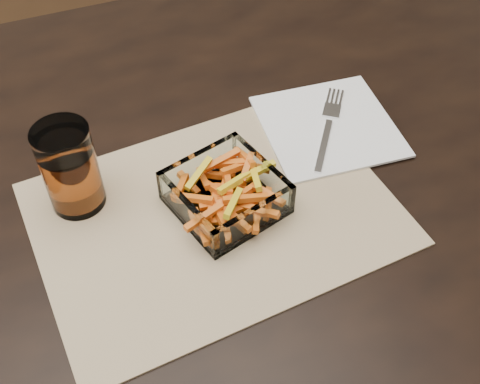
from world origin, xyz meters
name	(u,v)px	position (x,y,z in m)	size (l,w,h in m)	color
dining_table	(103,230)	(0.00, 0.00, 0.66)	(1.60, 0.90, 0.75)	black
placemat	(215,213)	(0.14, -0.10, 0.75)	(0.45, 0.33, 0.00)	tan
glass_bowl	(226,195)	(0.16, -0.09, 0.77)	(0.16, 0.16, 0.05)	white
tumbler	(71,171)	(-0.02, -0.02, 0.81)	(0.07, 0.07, 0.12)	white
napkin	(328,126)	(0.35, -0.01, 0.76)	(0.19, 0.19, 0.00)	white
fork	(328,125)	(0.35, -0.01, 0.76)	(0.12, 0.16, 0.00)	silver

